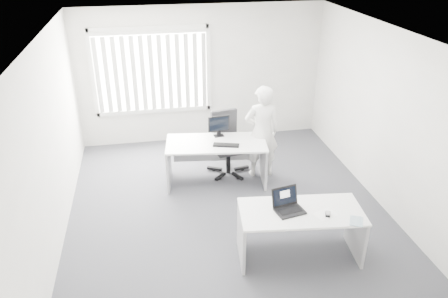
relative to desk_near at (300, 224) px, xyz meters
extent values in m
plane|color=#56575E|center=(-0.74, 1.09, -0.53)|extent=(6.00, 6.00, 0.00)
cube|color=beige|center=(-0.74, 4.09, 0.87)|extent=(5.00, 0.02, 2.80)
cube|color=beige|center=(-0.74, -1.91, 0.87)|extent=(5.00, 0.02, 2.80)
cube|color=beige|center=(-3.24, 1.09, 0.87)|extent=(0.02, 6.00, 2.80)
cube|color=beige|center=(1.76, 1.09, 0.87)|extent=(0.02, 6.00, 2.80)
cube|color=white|center=(-0.74, 1.09, 2.27)|extent=(5.00, 6.00, 0.02)
cube|color=silver|center=(-1.74, 4.05, 1.02)|extent=(2.32, 0.06, 1.76)
cube|color=white|center=(0.00, 0.00, 0.19)|extent=(1.69, 0.94, 0.03)
cube|color=#ABAAAD|center=(-0.78, 0.09, -0.18)|extent=(0.12, 0.70, 0.71)
cube|color=#ABAAAD|center=(0.78, -0.09, -0.18)|extent=(0.12, 0.70, 0.71)
cube|color=white|center=(-0.77, 2.17, 0.23)|extent=(1.80, 1.02, 0.03)
cube|color=#ABAAAD|center=(-1.60, 2.28, -0.16)|extent=(0.14, 0.74, 0.75)
cube|color=#ABAAAD|center=(0.06, 2.06, -0.16)|extent=(0.14, 0.74, 0.75)
cylinder|color=black|center=(-0.50, 2.45, -0.49)|extent=(0.76, 0.76, 0.09)
cylinder|color=black|center=(-0.50, 2.45, -0.28)|extent=(0.08, 0.08, 0.51)
cube|color=black|center=(-0.50, 2.45, -0.03)|extent=(0.58, 0.58, 0.08)
cube|color=black|center=(-0.53, 2.68, 0.33)|extent=(0.49, 0.15, 0.61)
imported|color=silver|center=(0.07, 2.29, 0.32)|extent=(0.63, 0.42, 1.71)
cube|color=white|center=(0.28, -0.13, 0.21)|extent=(0.33, 0.28, 0.00)
cube|color=white|center=(0.60, -0.36, 0.21)|extent=(0.25, 0.27, 0.01)
cube|color=black|center=(-0.62, 2.01, 0.26)|extent=(0.46, 0.27, 0.02)
camera|label=1|loc=(-1.89, -4.50, 3.50)|focal=35.00mm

